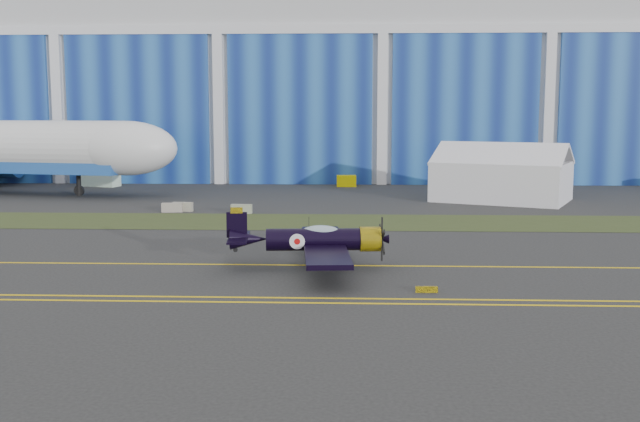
{
  "coord_description": "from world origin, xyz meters",
  "views": [
    {
      "loc": [
        17.87,
        -51.76,
        9.69
      ],
      "look_at": [
        15.6,
        3.06,
        2.43
      ],
      "focal_mm": 42.0,
      "sensor_mm": 36.0,
      "label": 1
    }
  ],
  "objects_px": {
    "warbird": "(314,239)",
    "shipping_container": "(99,178)",
    "tent": "(502,171)",
    "tug": "(346,181)"
  },
  "relations": [
    {
      "from": "tug",
      "to": "tent",
      "type": "bearing_deg",
      "value": -44.27
    },
    {
      "from": "warbird",
      "to": "shipping_container",
      "type": "height_order",
      "value": "warbird"
    },
    {
      "from": "tent",
      "to": "shipping_container",
      "type": "height_order",
      "value": "tent"
    },
    {
      "from": "tent",
      "to": "tug",
      "type": "height_order",
      "value": "tent"
    },
    {
      "from": "warbird",
      "to": "tent",
      "type": "xyz_separation_m",
      "value": [
        18.89,
        36.94,
        1.41
      ]
    },
    {
      "from": "warbird",
      "to": "shipping_container",
      "type": "xyz_separation_m",
      "value": [
        -30.91,
        51.09,
        -0.68
      ]
    },
    {
      "from": "warbird",
      "to": "shipping_container",
      "type": "distance_m",
      "value": 59.72
    },
    {
      "from": "warbird",
      "to": "tent",
      "type": "distance_m",
      "value": 41.51
    },
    {
      "from": "shipping_container",
      "to": "tug",
      "type": "distance_m",
      "value": 32.62
    },
    {
      "from": "tent",
      "to": "tug",
      "type": "bearing_deg",
      "value": 162.64
    }
  ]
}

